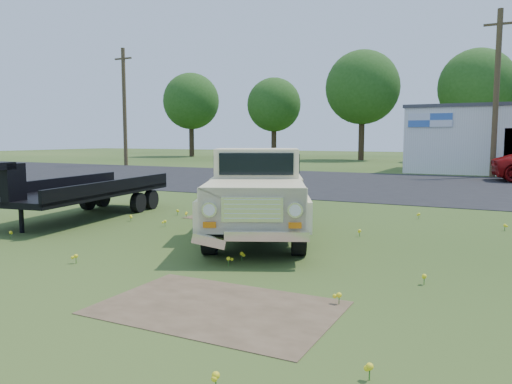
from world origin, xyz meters
TOP-DOWN VIEW (x-y plane):
  - ground at (0.00, 0.00)m, footprint 140.00×140.00m
  - asphalt_lot at (0.00, 15.00)m, footprint 90.00×14.00m
  - dirt_patch_a at (1.50, -3.00)m, footprint 3.00×2.00m
  - dirt_patch_b at (-2.00, 3.50)m, footprint 2.20×1.60m
  - utility_pole_west at (-22.00, 22.00)m, footprint 1.60×0.30m
  - utility_pole_mid at (4.00, 22.00)m, footprint 1.60×0.30m
  - treeline_a at (-28.00, 40.00)m, footprint 6.40×6.40m
  - treeline_b at (-18.00, 41.00)m, footprint 5.76×5.76m
  - treeline_c at (-8.00, 39.50)m, footprint 7.04×7.04m
  - treeline_d at (2.00, 40.50)m, footprint 6.72×6.72m
  - vintage_pickup_truck at (-0.09, 1.30)m, footprint 4.13×5.74m
  - flatbed_trailer at (-5.49, 1.60)m, footprint 2.88×6.26m

SIDE VIEW (x-z plane):
  - ground at x=0.00m, z-range 0.00..0.00m
  - asphalt_lot at x=0.00m, z-range -0.01..0.01m
  - dirt_patch_a at x=1.50m, z-range -0.01..0.01m
  - dirt_patch_b at x=-2.00m, z-range -0.01..0.01m
  - flatbed_trailer at x=-5.49m, z-range 0.00..1.64m
  - vintage_pickup_truck at x=-0.09m, z-range 0.00..1.94m
  - utility_pole_west at x=-22.00m, z-range 0.10..9.10m
  - utility_pole_mid at x=4.00m, z-range 0.10..9.10m
  - treeline_b at x=-18.00m, z-range 1.38..9.95m
  - treeline_a at x=-28.00m, z-range 1.54..11.06m
  - treeline_d at x=2.00m, z-range 1.62..11.62m
  - treeline_c at x=-8.00m, z-range 1.70..12.17m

